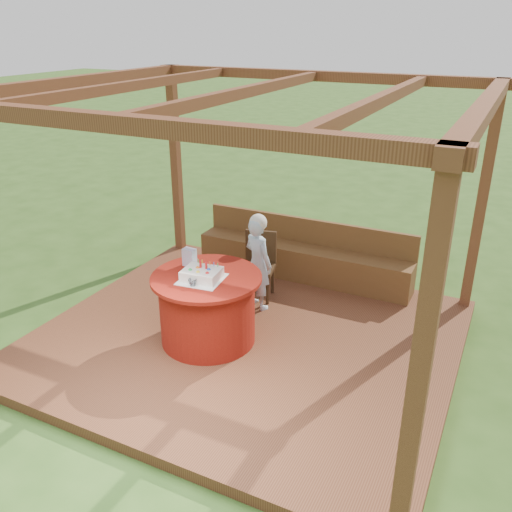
{
  "coord_description": "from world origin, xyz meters",
  "views": [
    {
      "loc": [
        2.44,
        -4.69,
        3.39
      ],
      "look_at": [
        0.0,
        0.25,
        1.0
      ],
      "focal_mm": 38.0,
      "sensor_mm": 36.0,
      "label": 1
    }
  ],
  "objects": [
    {
      "name": "chair",
      "position": [
        -0.31,
        0.96,
        0.58
      ],
      "size": [
        0.48,
        0.48,
        0.85
      ],
      "color": "#382311",
      "rests_on": "deck"
    },
    {
      "name": "gift_bag",
      "position": [
        -0.64,
        -0.12,
        1.0
      ],
      "size": [
        0.15,
        0.1,
        0.2
      ],
      "primitive_type": "cube",
      "rotation": [
        0.0,
        0.0,
        -0.07
      ],
      "color": "pink",
      "rests_on": "table"
    },
    {
      "name": "ground",
      "position": [
        0.0,
        0.0,
        0.0
      ],
      "size": [
        60.0,
        60.0,
        0.0
      ],
      "primitive_type": "plane",
      "color": "#2E531B",
      "rests_on": "ground"
    },
    {
      "name": "bench",
      "position": [
        0.0,
        1.72,
        0.38
      ],
      "size": [
        3.0,
        0.42,
        0.8
      ],
      "color": "brown",
      "rests_on": "deck"
    },
    {
      "name": "pergola",
      "position": [
        0.0,
        0.0,
        2.41
      ],
      "size": [
        4.5,
        4.0,
        2.72
      ],
      "color": "brown",
      "rests_on": "deck"
    },
    {
      "name": "table",
      "position": [
        -0.34,
        -0.27,
        0.52
      ],
      "size": [
        1.19,
        1.19,
        0.78
      ],
      "color": "maroon",
      "rests_on": "deck"
    },
    {
      "name": "birthday_cake",
      "position": [
        -0.33,
        -0.36,
        0.96
      ],
      "size": [
        0.48,
        0.48,
        0.19
      ],
      "color": "white",
      "rests_on": "table"
    },
    {
      "name": "drinking_glass",
      "position": [
        -0.34,
        -0.54,
        0.94
      ],
      "size": [
        0.1,
        0.1,
        0.08
      ],
      "primitive_type": "imported",
      "rotation": [
        0.0,
        0.0,
        -0.18
      ],
      "color": "silver",
      "rests_on": "table"
    },
    {
      "name": "deck",
      "position": [
        0.0,
        0.0,
        0.06
      ],
      "size": [
        4.5,
        4.0,
        0.12
      ],
      "primitive_type": "cube",
      "color": "brown",
      "rests_on": "ground"
    },
    {
      "name": "elderly_woman",
      "position": [
        -0.18,
        0.68,
        0.74
      ],
      "size": [
        0.5,
        0.43,
        1.21
      ],
      "color": "#92BBD8",
      "rests_on": "deck"
    }
  ]
}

